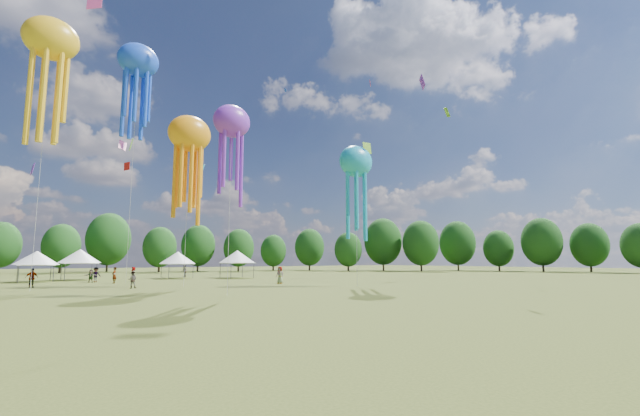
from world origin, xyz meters
TOP-DOWN VIEW (x-y plane):
  - ground at (0.00, 0.00)m, footprint 300.00×300.00m
  - spectator_near at (-4.67, 36.34)m, footprint 0.94×0.84m
  - spectators_far at (-0.90, 48.32)m, footprint 24.10×24.95m
  - festival_tents at (-3.94, 54.96)m, footprint 41.35×12.47m
  - show_kites at (-2.08, 36.92)m, footprint 31.11×25.84m
  - small_kites at (-0.64, 41.32)m, footprint 71.00×67.00m
  - treeline at (-3.87, 62.51)m, footprint 201.57×95.24m

SIDE VIEW (x-z plane):
  - ground at x=0.00m, z-range 0.00..0.00m
  - spectator_near at x=-4.67m, z-range 0.00..1.60m
  - spectators_far at x=-0.90m, z-range -0.05..1.86m
  - festival_tents at x=-3.94m, z-range 0.96..5.09m
  - treeline at x=-3.87m, z-range -0.17..13.26m
  - show_kites at x=-2.08m, z-range 3.51..32.78m
  - small_kites at x=-0.64m, z-range 9.05..53.44m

